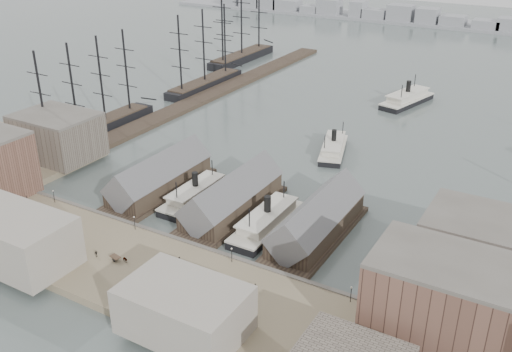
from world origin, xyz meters
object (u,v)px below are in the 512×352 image
Objects in this scene: tram at (365,327)px; horse_cart_center at (121,259)px; ferry_docked_west at (196,194)px; horse_cart_right at (231,294)px; horse_cart_left at (24,211)px.

tram is 59.30m from horse_cart_center.
horse_cart_center is at bearing -81.95° from ferry_docked_west.
horse_cart_right is at bearing -170.11° from tram.
horse_cart_center is 1.06× the size of horse_cart_right.
horse_cart_center is (-59.11, -4.56, -1.29)m from tram.
tram reaches higher than horse_cart_right.
tram is 2.49× the size of horse_cart_right.
horse_cart_left is at bearing 95.16° from horse_cart_center.
tram is 29.43m from horse_cart_right.
horse_cart_center is at bearing 88.19° from horse_cart_right.
tram is at bearing -47.42° from horse_cart_left.
tram reaches higher than horse_cart_left.
ferry_docked_west is 5.87× the size of horse_cart_right.
horse_cart_right is (68.94, -2.48, -0.02)m from horse_cart_left.
ferry_docked_west is 5.56× the size of horse_cart_center.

